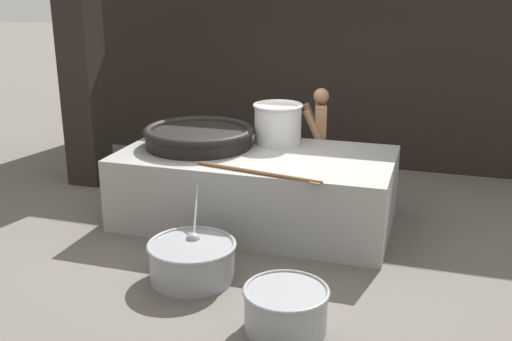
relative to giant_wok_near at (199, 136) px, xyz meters
name	(u,v)px	position (x,y,z in m)	size (l,w,h in m)	color
ground_plane	(256,221)	(0.79, -0.10, -1.04)	(60.00, 60.00, 0.00)	#666059
back_wall	(309,46)	(0.79, 2.77, 0.87)	(8.78, 0.24, 3.81)	black
support_pillar	(81,55)	(-2.07, 0.67, 0.87)	(0.50, 0.50, 3.81)	black
hearth_platform	(256,188)	(0.79, -0.10, -0.58)	(3.33, 1.76, 0.90)	gray
giant_wok_near	(199,136)	(0.00, 0.00, 0.00)	(1.41, 1.41, 0.25)	black
stock_pot	(278,123)	(0.92, 0.45, 0.13)	(0.65, 0.65, 0.51)	silver
stirring_paddle	(262,173)	(1.11, -0.89, -0.12)	(1.51, 0.34, 0.04)	brown
cook	(319,139)	(1.35, 1.05, -0.20)	(0.43, 0.61, 1.54)	#8C6647
prep_bowl_vegetables	(192,259)	(0.62, -1.74, -0.82)	(0.91, 1.16, 0.77)	gray
prep_bowl_meat	(286,307)	(1.77, -2.37, -0.82)	(0.76, 0.76, 0.40)	gray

